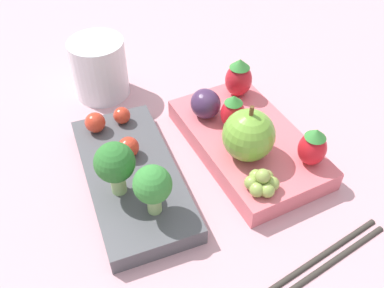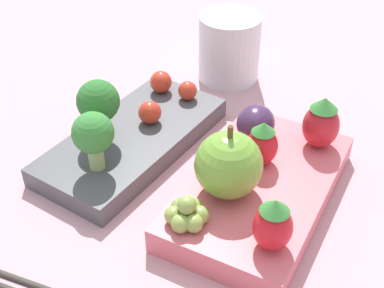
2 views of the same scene
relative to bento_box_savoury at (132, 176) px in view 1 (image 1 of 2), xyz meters
The scene contains 16 objects.
ground_plane 0.07m from the bento_box_savoury, 99.10° to the right, with size 4.00×4.00×0.00m, color #C6939E.
bento_box_savoury is the anchor object (origin of this frame).
bento_box_fruit 0.14m from the bento_box_savoury, 94.69° to the right, with size 0.20×0.12×0.02m.
broccoli_floret_0 0.06m from the bento_box_savoury, 136.83° to the left, with size 0.04×0.04×0.06m.
broccoli_floret_1 0.08m from the bento_box_savoury, behind, with size 0.04×0.04×0.06m.
cherry_tomato_0 0.03m from the bento_box_savoury, 16.30° to the right, with size 0.02×0.02×0.02m.
cherry_tomato_1 0.08m from the bento_box_savoury, 13.12° to the right, with size 0.02×0.02×0.02m.
cherry_tomato_2 0.08m from the bento_box_savoury, 10.42° to the left, with size 0.02×0.02×0.02m.
apple 0.13m from the bento_box_savoury, 107.00° to the right, with size 0.06×0.06×0.07m.
strawberry_0 0.13m from the bento_box_savoury, 84.86° to the right, with size 0.03×0.03×0.04m.
strawberry_1 0.18m from the bento_box_savoury, 69.77° to the right, with size 0.03×0.03×0.05m.
strawberry_2 0.19m from the bento_box_savoury, 113.40° to the right, with size 0.03×0.03×0.05m.
plum 0.12m from the bento_box_savoury, 69.08° to the right, with size 0.04×0.04×0.03m.
grape_cluster 0.14m from the bento_box_savoury, 128.05° to the right, with size 0.04×0.03×0.03m.
drinking_cup 0.18m from the bento_box_savoury, ahead, with size 0.07×0.07×0.08m.
chopsticks_pair 0.20m from the bento_box_savoury, 151.14° to the right, with size 0.04×0.21×0.01m.
Camera 1 is at (-0.29, 0.14, 0.35)m, focal length 40.00 mm.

